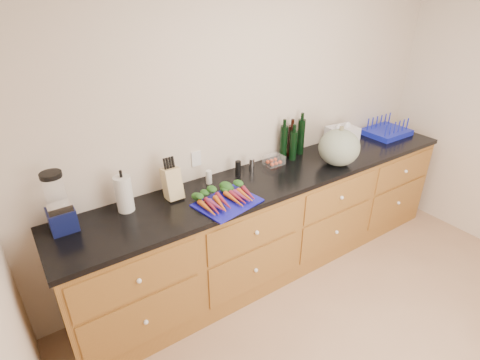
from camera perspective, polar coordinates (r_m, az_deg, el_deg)
wall_back at (r=3.21m, az=2.45°, el=8.86°), size 4.10×0.05×2.60m
cabinets at (r=3.36m, az=5.48°, el=-6.55°), size 3.60×0.64×0.90m
countertop at (r=3.13m, az=5.82°, el=0.60°), size 3.64×0.62×0.04m
cutting_board at (r=2.69m, az=-1.94°, el=-3.48°), size 0.49×0.41×0.01m
carrots at (r=2.71m, az=-2.47°, el=-2.52°), size 0.41×0.30×0.06m
squash at (r=3.32m, az=14.86°, el=4.82°), size 0.35×0.35×0.32m
blender_appliance at (r=2.59m, az=-25.90°, el=-3.52°), size 0.16×0.16×0.41m
paper_towel at (r=2.67m, az=-17.25°, el=-2.03°), size 0.12×0.12×0.26m
knife_block at (r=2.76m, az=-10.31°, el=-0.49°), size 0.12×0.12×0.23m
grinder_salt at (r=2.94m, az=-4.77°, el=0.45°), size 0.05×0.05×0.11m
grinder_pepper at (r=3.07m, az=-0.30°, el=1.85°), size 0.05×0.05×0.12m
canister_chrome at (r=3.14m, az=1.78°, el=2.37°), size 0.05×0.05×0.11m
tomato_box at (r=3.27m, az=5.20°, el=3.03°), size 0.16×0.13×0.07m
bottles at (r=3.40m, az=7.99°, el=5.88°), size 0.27×0.14×0.33m
grocery_bag at (r=3.73m, az=15.23°, el=6.33°), size 0.29×0.24×0.19m
dish_rack at (r=4.21m, az=21.42°, el=7.01°), size 0.44×0.35×0.17m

